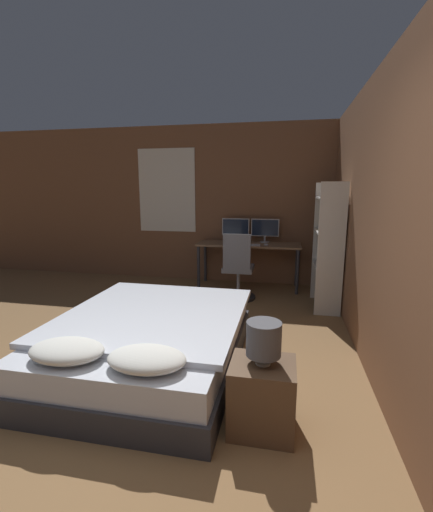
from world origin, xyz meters
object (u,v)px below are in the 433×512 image
nightstand (262,396)px  bedside_lamp (264,339)px  keyboard (247,245)px  monitor_left (236,228)px  monitor_right (265,229)px  bed (150,341)px  computer_mouse (266,245)px  office_chair (238,273)px  bookshelf (329,241)px  desk (249,249)px

nightstand → bedside_lamp: 0.42m
keyboard → nightstand: bearing=-81.7°
monitor_left → monitor_right: 0.50m
bedside_lamp → monitor_right: bearing=93.6°
bed → keyboard: size_ratio=5.06×
monitor_left → computer_mouse: bearing=-34.9°
bed → monitor_left: bearing=83.3°
bed → bedside_lamp: bedside_lamp is taller
monitor_right → keyboard: monitor_right is taller
bedside_lamp → keyboard: size_ratio=0.71×
keyboard → office_chair: (-0.08, -0.49, -0.35)m
office_chair → keyboard: bearing=80.7°
computer_mouse → bookshelf: 1.09m
computer_mouse → monitor_right: bearing=97.1°
desk → bookshelf: 1.45m
bedside_lamp → nightstand: bearing=0.0°
bed → computer_mouse: size_ratio=29.74×
nightstand → monitor_right: (-0.23, 3.63, 0.73)m
keyboard → bookshelf: bearing=-29.0°
bedside_lamp → desk: bearing=97.9°
bed → office_chair: office_chair is taller
bed → nightstand: 1.26m
desk → monitor_left: size_ratio=3.65×
bedside_lamp → monitor_right: 3.65m
monitor_right → computer_mouse: bearing=-82.9°
keyboard → monitor_right: bearing=56.7°
nightstand → bookshelf: (0.68, 2.61, 0.70)m
keyboard → computer_mouse: 0.30m
bed → bookshelf: bearing=48.0°
bed → bedside_lamp: (1.08, -0.66, 0.42)m
bed → office_chair: 2.18m
monitor_right → monitor_left: bearing=180.0°
desk → office_chair: 0.73m
computer_mouse → office_chair: size_ratio=0.07×
bookshelf → monitor_left: bearing=144.0°
bed → monitor_right: (0.85, 2.98, 0.73)m
desk → office_chair: size_ratio=1.68×
desk → keyboard: keyboard is taller
bedside_lamp → monitor_right: (-0.23, 3.63, 0.31)m
keyboard → bookshelf: bookshelf is taller
bed → bedside_lamp: bearing=-31.4°
bedside_lamp → monitor_left: (-0.73, 3.63, 0.31)m
bedside_lamp → keyboard: 3.29m
nightstand → desk: desk is taller
nightstand → monitor_left: monitor_left is taller
desk → bed: bearing=-102.2°
nightstand → keyboard: 3.33m
monitor_left → office_chair: (0.17, -0.87, -0.57)m
bedside_lamp → office_chair: bearing=101.4°
nightstand → bookshelf: bookshelf is taller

